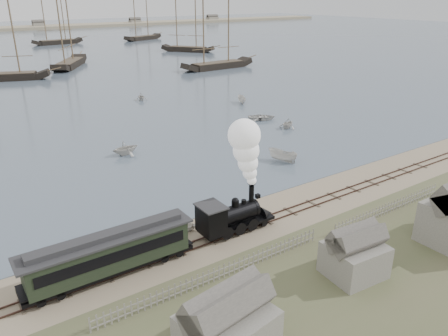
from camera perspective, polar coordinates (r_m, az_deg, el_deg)
ground at (r=40.70m, az=1.53°, el=-6.50°), size 600.00×600.00×0.00m
rail_track at (r=39.29m, az=3.26°, el=-7.58°), size 120.00×1.80×0.16m
picket_fence_west at (r=32.68m, az=-0.57°, el=-14.40°), size 19.00×0.10×1.20m
picket_fence_east at (r=44.32m, az=20.76°, el=-5.53°), size 15.00×0.10×1.20m
shed_mid at (r=34.58m, az=16.43°, el=-13.16°), size 4.00×3.50×3.60m
locomotive at (r=37.03m, az=2.73°, el=-1.96°), size 7.63×2.85×9.51m
passenger_coach at (r=33.11m, az=-14.73°, el=-10.59°), size 12.69×2.45×3.08m
beached_dinghy at (r=38.75m, az=-6.36°, el=-7.53°), size 4.52×4.74×0.80m
rowboat_1 at (r=57.12m, az=-12.78°, el=2.57°), size 3.36×3.78×1.84m
rowboat_2 at (r=53.95m, az=7.62°, el=1.59°), size 4.13×2.85×1.49m
rowboat_3 at (r=72.00m, az=4.94°, el=6.65°), size 4.99×5.43×0.92m
rowboat_4 at (r=67.73m, az=8.32°, el=5.80°), size 3.44×3.67×1.56m
rowboat_5 at (r=82.97m, az=2.32°, el=8.90°), size 3.67×2.67×1.33m
rowboat_7 at (r=86.72m, az=-10.78°, el=9.14°), size 3.19×2.93×1.42m
schooner_3 at (r=131.94m, az=-19.99°, el=16.61°), size 15.64×21.16×20.00m
schooner_4 at (r=121.91m, az=-0.86°, el=17.52°), size 21.78×6.06×20.00m
schooner_5 at (r=159.72m, az=-4.87°, el=18.48°), size 14.91×17.68×20.00m
schooner_8 at (r=195.00m, az=-21.27°, el=17.77°), size 19.85×6.10×20.00m
schooner_9 at (r=203.76m, az=-10.72°, el=18.92°), size 19.80×11.03×20.00m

